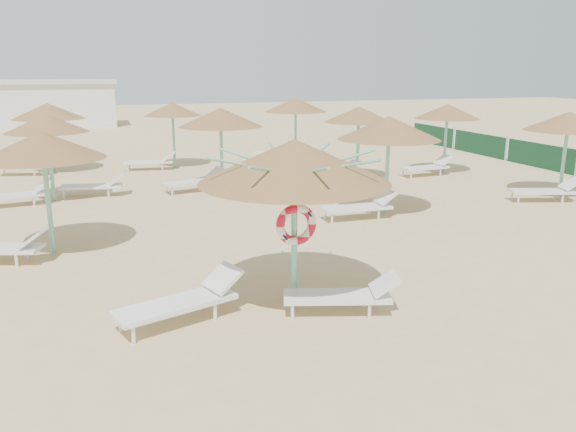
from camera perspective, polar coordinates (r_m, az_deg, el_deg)
name	(u,v)px	position (r m, az deg, el deg)	size (l,w,h in m)	color
ground	(303,303)	(9.90, 1.56, -8.78)	(120.00, 120.00, 0.00)	tan
main_palapa	(294,162)	(9.17, 0.66, 5.51)	(3.18, 3.18, 2.85)	#6EC0A3
lounger_main_a	(184,300)	(9.22, -10.55, -8.42)	(2.18, 1.27, 0.76)	silver
lounger_main_b	(345,295)	(9.41, 5.77, -7.95)	(1.98, 1.09, 0.69)	silver
palapa_field	(266,119)	(19.48, -2.22, 9.85)	(19.11, 14.30, 2.72)	#6EC0A3
service_hut	(56,103)	(43.69, -22.53, 10.54)	(8.40, 4.40, 3.25)	silver
windbreak_fence	(541,156)	(25.43, 24.31, 5.58)	(0.08, 19.84, 1.10)	#1B532B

